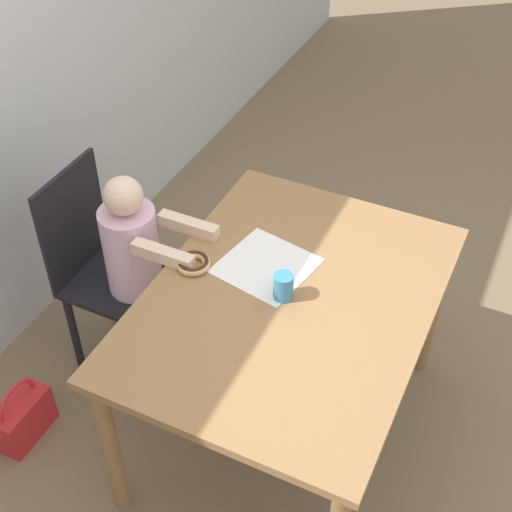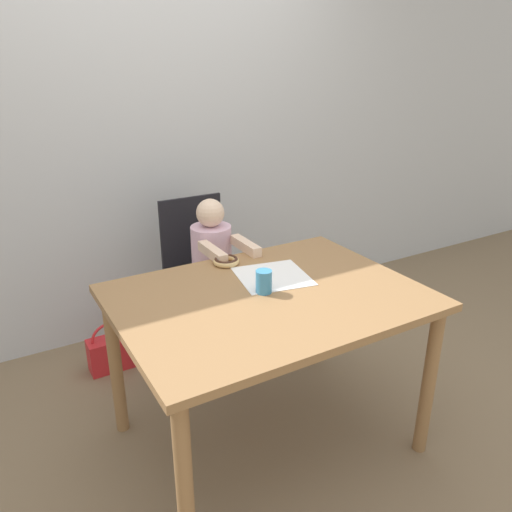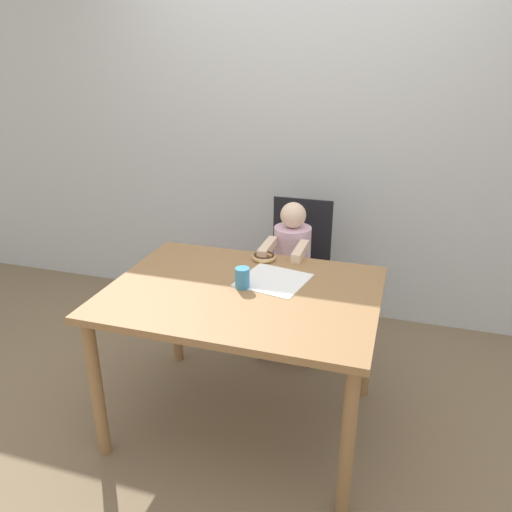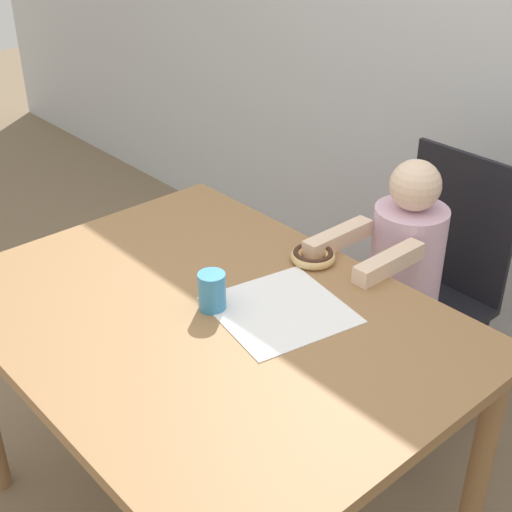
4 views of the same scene
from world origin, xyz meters
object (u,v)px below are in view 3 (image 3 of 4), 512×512
donut (264,257)px  cup (242,278)px  handbag (222,307)px  chair (296,275)px  child_figure (291,280)px

donut → cup: 0.36m
cup → handbag: bearing=117.0°
chair → handbag: bearing=169.0°
chair → cup: bearing=-95.7°
donut → chair: bearing=80.3°
chair → handbag: (-0.56, 0.11, -0.38)m
handbag → cup: (0.48, -0.93, 0.72)m
chair → handbag: 0.68m
donut → cup: cup is taller
child_figure → handbag: child_figure is taller
chair → cup: chair is taller
child_figure → donut: child_figure is taller
child_figure → chair: bearing=90.0°
child_figure → handbag: (-0.56, 0.25, -0.41)m
chair → cup: (-0.08, -0.83, 0.33)m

